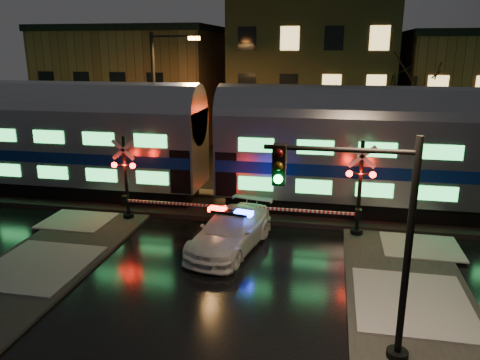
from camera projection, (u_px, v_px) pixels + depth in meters
name	position (u px, v px, depth m)	size (l,w,h in m)	color
ground	(230.00, 250.00, 18.67)	(120.00, 120.00, 0.00)	black
ballast	(251.00, 207.00, 23.36)	(90.00, 4.20, 0.24)	black
building_left	(137.00, 87.00, 40.62)	(14.00, 10.00, 9.00)	brown
building_mid	(312.00, 74.00, 37.97)	(12.00, 11.00, 11.50)	brown
train	(211.00, 141.00, 22.84)	(51.00, 3.12, 5.92)	black
police_car	(230.00, 231.00, 18.57)	(3.10, 5.51, 1.68)	white
crossing_signal_right	(350.00, 198.00, 19.51)	(5.86, 0.66, 4.15)	black
crossing_signal_left	(133.00, 187.00, 21.33)	(5.59, 0.65, 3.96)	black
traffic_light	(369.00, 247.00, 11.34)	(3.80, 0.69, 5.88)	black
streetlight	(159.00, 98.00, 26.94)	(2.87, 0.30, 8.60)	black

